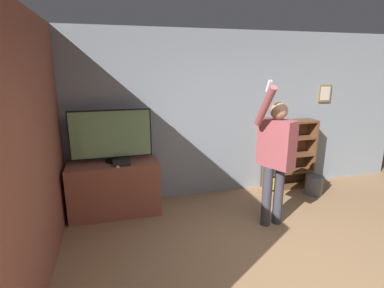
% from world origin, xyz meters
% --- Properties ---
extents(wall_back, '(7.05, 0.09, 2.70)m').
position_xyz_m(wall_back, '(0.00, 2.71, 1.35)').
color(wall_back, gray).
rests_on(wall_back, ground_plane).
extents(wall_side_brick, '(0.06, 4.28, 2.70)m').
position_xyz_m(wall_side_brick, '(-2.56, 1.34, 1.35)').
color(wall_side_brick, '#93513D').
rests_on(wall_side_brick, ground_plane).
extents(tv_ledge, '(1.29, 0.53, 0.79)m').
position_xyz_m(tv_ledge, '(-1.83, 2.32, 0.39)').
color(tv_ledge, '#93513D').
rests_on(tv_ledge, ground_plane).
extents(television, '(1.15, 0.22, 0.76)m').
position_xyz_m(television, '(-1.83, 2.39, 1.19)').
color(television, black).
rests_on(television, tv_ledge).
extents(game_console, '(0.24, 0.21, 0.06)m').
position_xyz_m(game_console, '(-1.71, 2.24, 0.82)').
color(game_console, black).
rests_on(game_console, tv_ledge).
extents(remote_loose, '(0.06, 0.14, 0.02)m').
position_xyz_m(remote_loose, '(-1.78, 2.15, 0.80)').
color(remote_loose, white).
rests_on(remote_loose, tv_ledge).
extents(bookshelf, '(0.91, 0.28, 1.23)m').
position_xyz_m(bookshelf, '(1.12, 2.53, 0.61)').
color(bookshelf, brown).
rests_on(bookshelf, ground_plane).
extents(person, '(0.62, 0.58, 1.99)m').
position_xyz_m(person, '(0.25, 1.42, 1.04)').
color(person, '#383842').
rests_on(person, ground_plane).
extents(waste_bin, '(0.29, 0.29, 0.33)m').
position_xyz_m(waste_bin, '(1.47, 2.12, 0.16)').
color(waste_bin, '#4C4C51').
rests_on(waste_bin, ground_plane).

